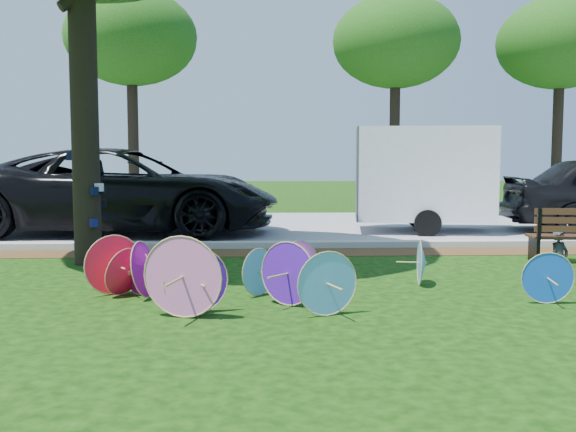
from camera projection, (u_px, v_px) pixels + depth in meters
name	position (u px, v px, depth m)	size (l,w,h in m)	color
ground	(252.00, 310.00, 7.29)	(90.00, 90.00, 0.00)	black
mulch_strip	(255.00, 253.00, 11.77)	(90.00, 1.00, 0.01)	#472D16
curb	(255.00, 245.00, 12.46)	(90.00, 0.30, 0.12)	#B7B5AD
street	(256.00, 226.00, 16.60)	(90.00, 8.00, 0.01)	gray
parasol_pile	(238.00, 272.00, 7.67)	(5.96, 2.18, 0.91)	#C2098D
black_van	(124.00, 191.00, 14.80)	(3.27, 7.09, 1.97)	black
cargo_trailer	(423.00, 174.00, 15.17)	(3.08, 1.95, 2.76)	white
person_left	(560.00, 231.00, 10.70)	(0.38, 0.25, 1.04)	#3B4251
bg_trees	(366.00, 42.00, 22.03)	(19.24, 4.81, 7.40)	black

